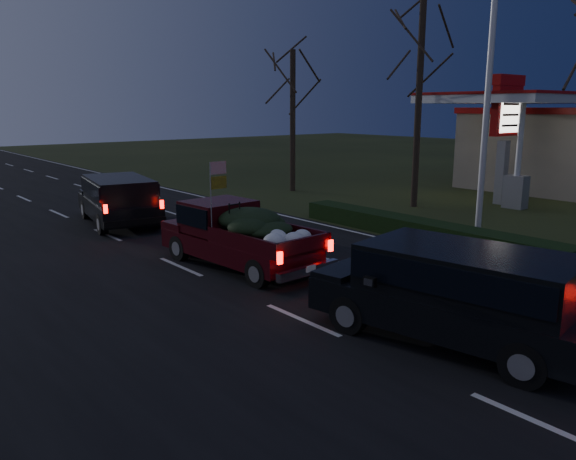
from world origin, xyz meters
TOP-DOWN VIEW (x-y plane):
  - ground at (0.00, 0.00)m, footprint 120.00×120.00m
  - road_asphalt at (0.00, 0.00)m, footprint 14.00×120.00m
  - hedge_row at (7.80, 3.00)m, footprint 1.00×10.00m
  - light_pole at (9.50, 2.00)m, footprint 0.50×0.90m
  - gas_price_pylon at (16.00, 4.99)m, footprint 2.00×0.41m
  - gas_station_building at (24.00, 6.00)m, footprint 10.00×7.00m
  - gas_canopy at (18.00, 6.00)m, footprint 7.10×6.10m
  - bare_tree_mid at (12.50, 7.00)m, footprint 3.60×3.60m
  - bare_tree_far at (11.50, 14.00)m, footprint 3.60×3.60m
  - pickup_truck at (1.29, 4.09)m, footprint 2.19×5.01m
  - lead_suv at (1.08, 11.43)m, footprint 2.92×5.21m
  - rear_suv at (1.48, -2.64)m, footprint 2.91×5.29m

SIDE VIEW (x-z plane):
  - ground at x=0.00m, z-range 0.00..0.00m
  - road_asphalt at x=0.00m, z-range 0.00..0.02m
  - hedge_row at x=7.80m, z-range 0.00..0.60m
  - pickup_truck at x=1.29m, z-range -0.32..2.24m
  - lead_suv at x=1.08m, z-range 0.36..1.77m
  - rear_suv at x=1.48m, z-range 0.37..1.81m
  - gas_station_building at x=24.00m, z-range 0.00..4.00m
  - gas_price_pylon at x=16.00m, z-range 0.98..6.56m
  - gas_canopy at x=18.00m, z-range 1.91..6.79m
  - bare_tree_far at x=11.50m, z-range 1.73..8.73m
  - light_pole at x=9.50m, z-range 0.90..10.06m
  - bare_tree_mid at x=12.50m, z-range 2.10..10.60m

